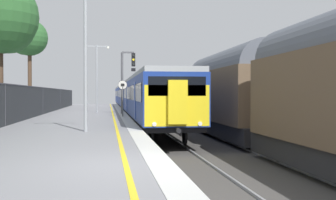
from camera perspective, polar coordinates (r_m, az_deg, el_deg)
The scene contains 9 objects.
ground at distance 9.96m, azimuth 12.21°, elevation -11.43°, with size 17.40×110.00×1.21m.
commuter_train_at_platform at distance 49.01m, azimuth -4.68°, elevation 0.52°, with size 2.83×63.57×3.81m.
freight_train_adjacent_track at distance 18.31m, azimuth 13.90°, elevation 1.38°, with size 2.60×25.92×4.91m.
signal_gantry at distance 32.63m, azimuth -5.60°, elevation 3.33°, with size 1.10×0.24×4.69m.
speed_limit_sign at distance 28.52m, azimuth -6.02°, elevation 0.87°, with size 0.59×0.08×2.39m.
platform_lamp_mid at distance 17.57m, azimuth -10.87°, elevation 6.89°, with size 2.00×0.20×5.71m.
platform_lamp_far at distance 35.51m, azimuth -9.40°, elevation 3.60°, with size 2.00×0.20×5.48m.
background_tree_left at distance 25.65m, azimuth -21.07°, elevation 9.94°, with size 4.12×4.12×7.81m.
background_tree_right at distance 43.31m, azimuth -18.01°, elevation 7.62°, with size 3.45×3.41×8.54m.
Camera 1 is at (-0.73, -9.14, 1.50)m, focal length 46.07 mm.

